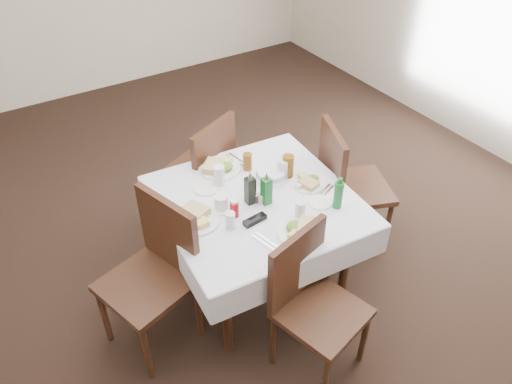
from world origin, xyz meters
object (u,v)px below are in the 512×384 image
at_px(chair_south, 310,296).
at_px(bread_basket, 271,175).
at_px(green_bottle, 338,195).
at_px(oil_cruet_green, 266,190).
at_px(chair_north, 204,169).
at_px(chair_west, 157,266).
at_px(oil_cruet_dark, 250,189).
at_px(ketchup_bottle, 234,209).
at_px(chair_east, 345,180).
at_px(water_n, 219,175).
at_px(coffee_mug, 221,203).
at_px(water_w, 230,220).
at_px(water_s, 300,210).
at_px(water_e, 283,169).
at_px(dining_table, 257,209).

bearing_deg(chair_south, bread_basket, 71.71).
bearing_deg(green_bottle, oil_cruet_green, 142.48).
bearing_deg(chair_north, chair_west, -132.97).
distance_m(oil_cruet_dark, ketchup_bottle, 0.17).
height_order(chair_east, chair_west, chair_west).
relative_size(oil_cruet_dark, ketchup_bottle, 2.02).
bearing_deg(water_n, coffee_mug, -115.98).
height_order(chair_south, ketchup_bottle, chair_south).
bearing_deg(water_w, chair_south, -69.73).
bearing_deg(chair_north, water_w, -106.13).
xyz_separation_m(water_s, ketchup_bottle, (-0.34, 0.23, -0.00)).
distance_m(bread_basket, oil_cruet_dark, 0.30).
bearing_deg(coffee_mug, chair_east, -0.82).
bearing_deg(chair_north, bread_basket, -68.54).
distance_m(chair_north, oil_cruet_dark, 0.78).
xyz_separation_m(chair_north, chair_south, (-0.05, -1.43, -0.03)).
bearing_deg(water_e, oil_cruet_dark, -161.11).
relative_size(chair_west, green_bottle, 4.54).
xyz_separation_m(water_n, water_e, (0.41, -0.17, -0.00)).
distance_m(water_n, ketchup_bottle, 0.35).
relative_size(chair_south, water_n, 6.74).
relative_size(dining_table, oil_cruet_green, 5.46).
bearing_deg(oil_cruet_dark, chair_west, -176.40).
distance_m(chair_south, chair_east, 1.14).
xyz_separation_m(coffee_mug, green_bottle, (0.64, -0.38, 0.05)).
xyz_separation_m(chair_south, coffee_mug, (-0.17, 0.75, 0.25)).
height_order(water_n, water_e, water_n).
distance_m(chair_east, oil_cruet_green, 0.82).
distance_m(chair_west, green_bottle, 1.22).
height_order(ketchup_bottle, green_bottle, green_bottle).
distance_m(water_e, green_bottle, 0.47).
height_order(chair_west, water_e, chair_west).
distance_m(water_s, water_w, 0.44).
relative_size(chair_east, oil_cruet_dark, 4.16).
relative_size(chair_east, water_w, 8.99).
relative_size(water_e, oil_cruet_dark, 0.56).
relative_size(water_e, green_bottle, 0.61).
bearing_deg(chair_south, oil_cruet_dark, 88.02).
relative_size(chair_west, bread_basket, 4.89).
relative_size(chair_east, coffee_mug, 7.19).
xyz_separation_m(chair_east, oil_cruet_dark, (-0.85, -0.03, 0.28)).
bearing_deg(water_e, coffee_mug, -172.08).
bearing_deg(oil_cruet_dark, dining_table, 3.42).
distance_m(dining_table, ketchup_bottle, 0.26).
distance_m(water_e, oil_cruet_green, 0.31).
distance_m(water_w, ketchup_bottle, 0.11).
relative_size(chair_north, water_w, 8.89).
bearing_deg(water_e, chair_north, 117.16).
relative_size(chair_west, ketchup_bottle, 8.49).
height_order(bread_basket, green_bottle, green_bottle).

